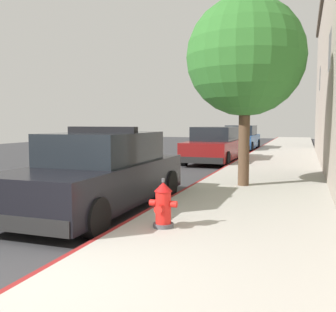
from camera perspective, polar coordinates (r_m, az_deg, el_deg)
name	(u,v)px	position (r m, az deg, el deg)	size (l,w,h in m)	color
ground_plane	(110,171)	(15.03, -8.61, -2.17)	(32.22, 60.00, 0.20)	#353538
sidewalk_pavement	(270,173)	(13.30, 14.86, -2.45)	(3.25, 60.00, 0.16)	#ADA89E
curb_painted_edge	(221,171)	(13.53, 7.82, -2.21)	(0.08, 60.00, 0.16)	maroon
police_cruiser	(101,173)	(7.88, -9.80, -2.54)	(1.94, 4.84, 1.68)	black
parked_car_silver_ahead	(215,146)	(17.05, 6.88, 1.53)	(1.94, 4.84, 1.56)	maroon
parked_car_dark_far	(241,138)	(24.66, 10.71, 2.55)	(1.94, 4.84, 1.56)	navy
fire_hydrant	(163,205)	(5.98, -0.73, -7.21)	(0.44, 0.40, 0.76)	#4C4C51
street_tree	(245,57)	(10.13, 11.34, 14.08)	(2.95, 2.95, 4.71)	brown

